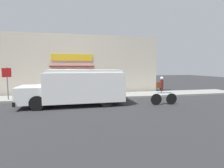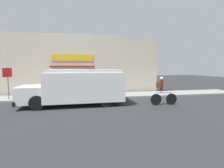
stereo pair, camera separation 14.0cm
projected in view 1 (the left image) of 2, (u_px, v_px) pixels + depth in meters
The scene contains 7 objects.
ground_plane at pixel (69, 101), 11.92m from camera, with size 70.00×70.00×0.00m, color #2B2B2D.
sidewalk at pixel (70, 97), 13.06m from camera, with size 28.00×2.35×0.13m.
storefront at pixel (70, 65), 14.31m from camera, with size 15.40×0.73×4.97m.
school_bus at pixel (78, 87), 10.46m from camera, with size 6.01×2.63×2.13m.
cyclist at pixel (162, 92), 10.49m from camera, with size 1.68×0.20×1.71m.
stop_sign_post at pixel (7, 78), 11.53m from camera, with size 0.45×0.45×2.14m.
trash_bin at pixel (107, 89), 13.83m from camera, with size 0.64×0.64×0.84m.
Camera 1 is at (0.31, -12.11, 2.25)m, focal length 28.00 mm.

